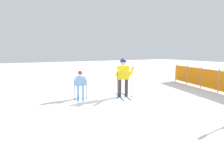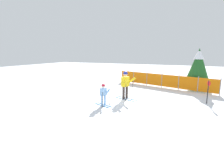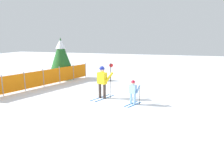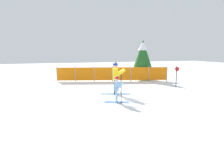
{
  "view_description": "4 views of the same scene",
  "coord_description": "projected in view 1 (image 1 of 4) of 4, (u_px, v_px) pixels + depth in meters",
  "views": [
    {
      "loc": [
        8.13,
        -5.32,
        2.06
      ],
      "look_at": [
        0.11,
        -0.77,
        0.63
      ],
      "focal_mm": 35.0,
      "sensor_mm": 36.0,
      "label": 1
    },
    {
      "loc": [
        3.74,
        -10.05,
        2.87
      ],
      "look_at": [
        -0.52,
        -0.85,
        1.0
      ],
      "focal_mm": 28.0,
      "sensor_mm": 36.0,
      "label": 2
    },
    {
      "loc": [
        -10.42,
        -4.05,
        3.18
      ],
      "look_at": [
        -0.49,
        -0.91,
        0.93
      ],
      "focal_mm": 35.0,
      "sensor_mm": 36.0,
      "label": 3
    },
    {
      "loc": [
        -3.87,
        -10.96,
        2.32
      ],
      "look_at": [
        -0.3,
        -0.72,
        0.65
      ],
      "focal_mm": 35.0,
      "sensor_mm": 36.0,
      "label": 4
    }
  ],
  "objects": [
    {
      "name": "skier_child",
      "position": [
        80.0,
        82.0,
        9.27
      ],
      "size": [
        1.14,
        0.67,
        1.2
      ],
      "rotation": [
        0.0,
        0.0,
        -0.38
      ],
      "color": "#1966B2",
      "rests_on": "ground_plane"
    },
    {
      "name": "safety_fence",
      "position": [
        218.0,
        81.0,
        10.65
      ],
      "size": [
        8.0,
        2.44,
        1.17
      ],
      "rotation": [
        0.0,
        0.0,
        -0.29
      ],
      "color": "gray",
      "rests_on": "ground_plane"
    },
    {
      "name": "ground_plane",
      "position": [
        126.0,
        96.0,
        9.9
      ],
      "size": [
        60.0,
        60.0,
        0.0
      ],
      "primitive_type": "plane",
      "color": "white"
    },
    {
      "name": "skier_adult",
      "position": [
        123.0,
        74.0,
        9.57
      ],
      "size": [
        1.65,
        0.93,
        1.71
      ],
      "rotation": [
        0.0,
        0.0,
        -0.32
      ],
      "color": "#1966B2",
      "rests_on": "ground_plane"
    }
  ]
}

